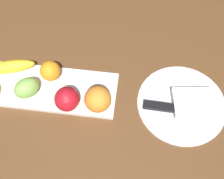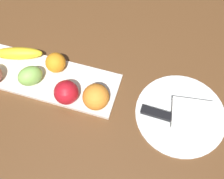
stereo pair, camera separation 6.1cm
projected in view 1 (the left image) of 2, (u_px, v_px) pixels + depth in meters
ground_plane at (34, 82)px, 0.83m from camera, size 2.40×2.40×0.00m
fruit_tray at (44, 88)px, 0.81m from camera, size 0.43×0.15×0.01m
apple at (67, 99)px, 0.75m from camera, size 0.07×0.07×0.07m
banana at (9, 67)px, 0.82m from camera, size 0.16×0.08×0.04m
orange_near_apple at (50, 71)px, 0.80m from camera, size 0.06×0.06×0.06m
orange_near_banana at (98, 99)px, 0.74m from camera, size 0.08×0.08×0.08m
grape_bunch at (28, 88)px, 0.77m from camera, size 0.09×0.09×0.06m
dinner_plate at (182, 103)px, 0.79m from camera, size 0.26×0.26×0.01m
folded_napkin at (194, 102)px, 0.77m from camera, size 0.13×0.11×0.02m
knife at (165, 107)px, 0.77m from camera, size 0.18×0.03×0.01m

